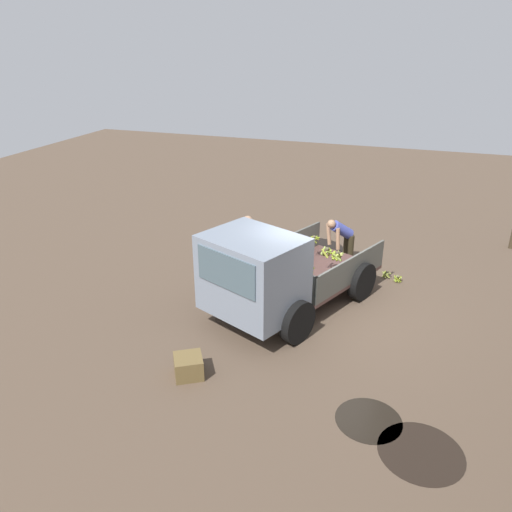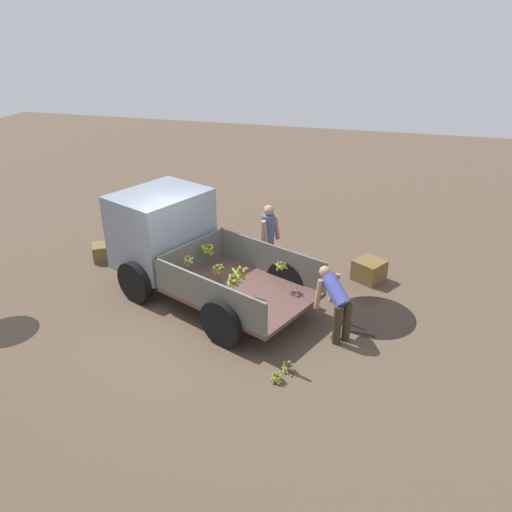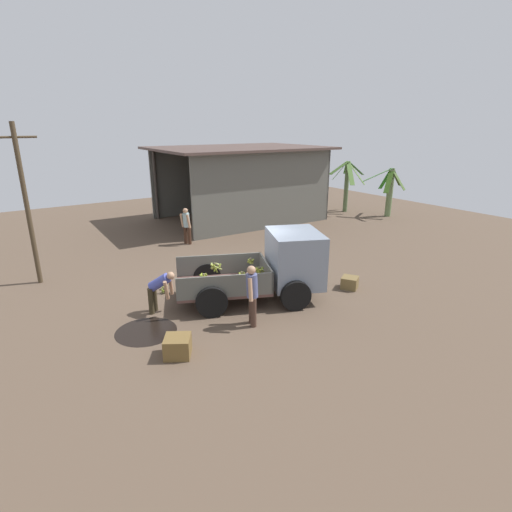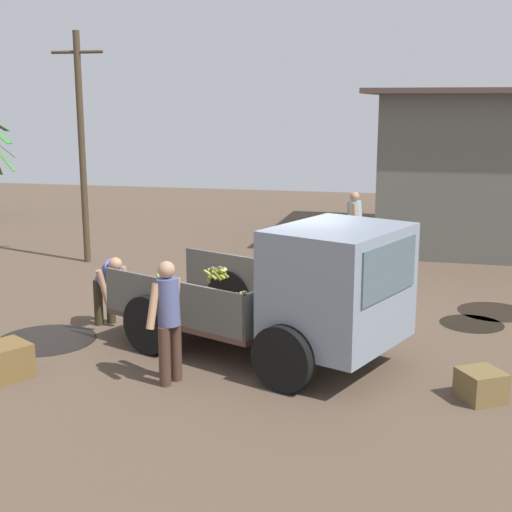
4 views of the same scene
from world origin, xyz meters
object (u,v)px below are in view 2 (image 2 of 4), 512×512
banana_bunch_on_ground_1 (277,377)px  banana_bunch_on_ground_0 (288,367)px  cargo_truck (175,240)px  person_worker_loading (336,300)px  person_foreground_visitor (268,237)px  wooden_crate_1 (104,252)px  wooden_crate_0 (369,270)px

banana_bunch_on_ground_1 → banana_bunch_on_ground_0: bearing=-112.4°
cargo_truck → person_worker_loading: 3.58m
banana_bunch_on_ground_0 → person_foreground_visitor: bearing=-70.4°
banana_bunch_on_ground_0 → wooden_crate_1: bearing=-29.8°
person_foreground_visitor → cargo_truck: bearing=-127.8°
person_worker_loading → banana_bunch_on_ground_1: person_worker_loading is taller
person_foreground_visitor → person_worker_loading: bearing=-27.6°
cargo_truck → wooden_crate_1: bearing=5.5°
person_worker_loading → wooden_crate_1: person_worker_loading is taller
cargo_truck → person_foreground_visitor: cargo_truck is taller
person_foreground_visitor → banana_bunch_on_ground_1: (-1.03, 3.50, -0.82)m
banana_bunch_on_ground_0 → wooden_crate_0: size_ratio=0.39×
wooden_crate_0 → cargo_truck: bearing=18.8°
person_worker_loading → cargo_truck: bearing=30.2°
wooden_crate_1 → banana_bunch_on_ground_0: bearing=150.2°
cargo_truck → person_foreground_visitor: bearing=-125.8°
person_foreground_visitor → banana_bunch_on_ground_1: bearing=-52.2°
banana_bunch_on_ground_0 → person_worker_loading: bearing=-114.9°
banana_bunch_on_ground_0 → banana_bunch_on_ground_1: bearing=67.6°
wooden_crate_0 → banana_bunch_on_ground_1: bearing=72.9°
person_worker_loading → banana_bunch_on_ground_1: bearing=111.3°
wooden_crate_0 → wooden_crate_1: 6.15m
banana_bunch_on_ground_0 → wooden_crate_1: 5.85m
banana_bunch_on_ground_0 → banana_bunch_on_ground_1: banana_bunch_on_ground_0 is taller
banana_bunch_on_ground_1 → wooden_crate_0: size_ratio=0.35×
cargo_truck → person_foreground_visitor: 2.00m
banana_bunch_on_ground_0 → wooden_crate_0: (-1.05, -3.52, 0.13)m
cargo_truck → person_worker_loading: cargo_truck is taller
person_foreground_visitor → banana_bunch_on_ground_0: 3.51m
wooden_crate_0 → wooden_crate_1: wooden_crate_0 is taller
person_foreground_visitor → person_worker_loading: (-1.72, 1.98, -0.16)m
wooden_crate_1 → person_worker_loading: bearing=163.5°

